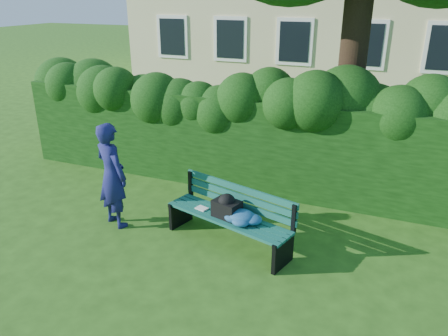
% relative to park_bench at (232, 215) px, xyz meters
% --- Properties ---
extents(ground, '(80.00, 80.00, 0.00)m').
position_rel_park_bench_xyz_m(ground, '(-0.41, 0.07, -0.51)').
color(ground, '#295116').
rests_on(ground, ground).
extents(hedge, '(10.00, 1.00, 1.80)m').
position_rel_park_bench_xyz_m(hedge, '(-0.41, 2.27, 0.39)').
color(hedge, black).
rests_on(hedge, ground).
extents(park_bench, '(2.13, 1.10, 0.89)m').
position_rel_park_bench_xyz_m(park_bench, '(0.00, 0.00, 0.00)').
color(park_bench, '#0F4E41').
rests_on(park_bench, ground).
extents(man_reading, '(0.75, 0.62, 1.75)m').
position_rel_park_bench_xyz_m(man_reading, '(-2.03, -0.14, 0.37)').
color(man_reading, navy).
rests_on(man_reading, ground).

